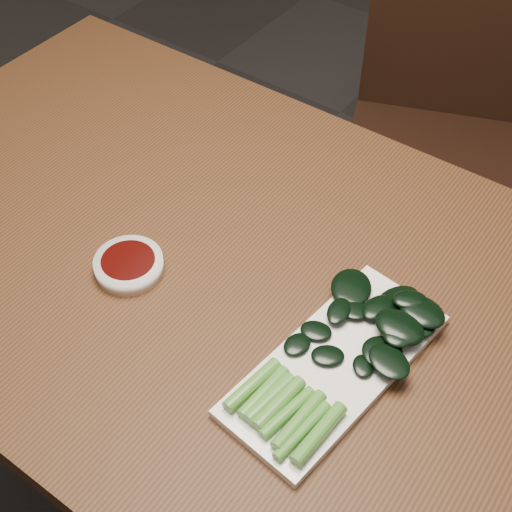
# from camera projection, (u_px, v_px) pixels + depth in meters

# --- Properties ---
(ground) EXTENTS (6.00, 6.00, 0.00)m
(ground) POSITION_uv_depth(u_px,v_px,m) (246.00, 490.00, 1.60)
(ground) COLOR #292727
(ground) RESTS_ON ground
(table) EXTENTS (1.40, 0.80, 0.75)m
(table) POSITION_uv_depth(u_px,v_px,m) (241.00, 301.00, 1.10)
(table) COLOR #4A2A15
(table) RESTS_ON ground
(chair_far) EXTENTS (0.53, 0.53, 0.89)m
(chair_far) POSITION_uv_depth(u_px,v_px,m) (438.00, 123.00, 1.71)
(chair_far) COLOR black
(chair_far) RESTS_ON ground
(sauce_bowl) EXTENTS (0.10, 0.10, 0.02)m
(sauce_bowl) POSITION_uv_depth(u_px,v_px,m) (129.00, 265.00, 1.03)
(sauce_bowl) COLOR white
(sauce_bowl) RESTS_ON table
(serving_plate) EXTENTS (0.18, 0.34, 0.01)m
(serving_plate) POSITION_uv_depth(u_px,v_px,m) (335.00, 365.00, 0.92)
(serving_plate) COLOR white
(serving_plate) RESTS_ON table
(gai_lan) EXTENTS (0.18, 0.33, 0.03)m
(gai_lan) POSITION_uv_depth(u_px,v_px,m) (352.00, 348.00, 0.92)
(gai_lan) COLOR #529633
(gai_lan) RESTS_ON serving_plate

